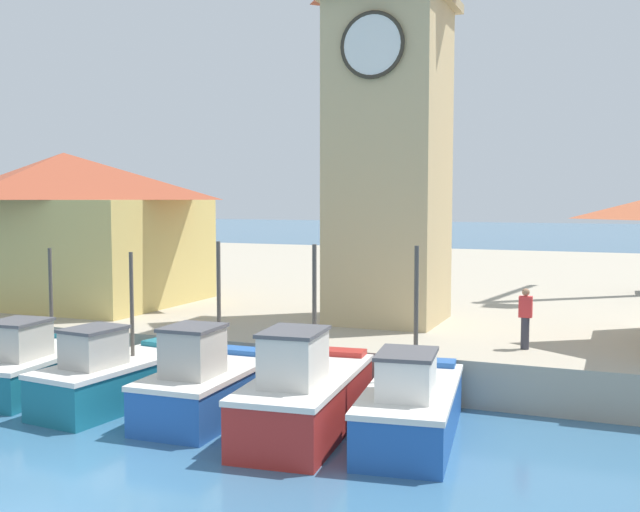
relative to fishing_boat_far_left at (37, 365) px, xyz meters
name	(u,v)px	position (x,y,z in m)	size (l,w,h in m)	color
ground_plane	(28,501)	(5.20, -5.87, -0.69)	(300.00, 300.00, 0.00)	#386689
quay_wharf	(428,286)	(5.20, 22.60, -0.09)	(120.00, 40.00, 1.20)	#A89E89
fishing_boat_far_left	(37,365)	(0.00, 0.00, 0.00)	(2.40, 4.81, 3.82)	#196B7F
fishing_boat_left_outer	(116,377)	(2.86, -0.38, 0.04)	(2.27, 4.68, 3.82)	#196B7F
fishing_boat_left_inner	(208,385)	(5.51, -0.40, 0.08)	(2.08, 4.35, 4.15)	#2356A8
fishing_boat_mid_left	(305,396)	(8.12, -0.62, 0.14)	(2.41, 5.22, 4.14)	#AD2823
fishing_boat_center	(411,406)	(10.41, -0.17, 0.03)	(2.47, 5.06, 4.14)	#2356A8
clock_tower	(389,112)	(7.53, 7.59, 7.22)	(3.90, 3.90, 14.36)	tan
warehouse_left	(65,226)	(-5.39, 7.46, 3.43)	(9.83, 7.04, 5.72)	tan
dock_worker_near_tower	(525,317)	(12.22, 4.59, 1.36)	(0.34, 0.22, 1.62)	#33333D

